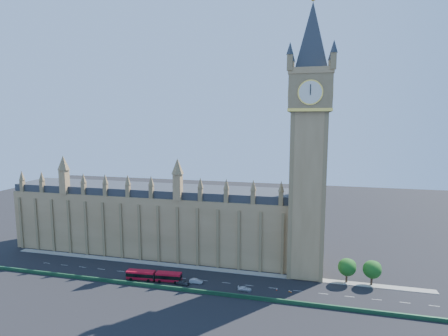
% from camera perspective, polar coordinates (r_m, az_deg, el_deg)
% --- Properties ---
extents(ground, '(400.00, 400.00, 0.00)m').
position_cam_1_polar(ground, '(128.55, -5.12, -17.64)').
color(ground, black).
rests_on(ground, ground).
extents(palace_westminster, '(120.00, 20.00, 28.00)m').
position_cam_1_polar(palace_westminster, '(151.81, -11.55, -8.19)').
color(palace_westminster, '#967548').
rests_on(palace_westminster, ground).
extents(elizabeth_tower, '(20.59, 20.59, 105.00)m').
position_cam_1_polar(elizabeth_tower, '(124.06, 13.77, 7.30)').
color(elizabeth_tower, '#967548').
rests_on(elizabeth_tower, ground).
extents(bridge_parapet, '(160.00, 0.60, 1.20)m').
position_cam_1_polar(bridge_parapet, '(120.66, -6.58, -19.11)').
color(bridge_parapet, '#1E4C2D').
rests_on(bridge_parapet, ground).
extents(kerb_north, '(160.00, 3.00, 0.16)m').
position_cam_1_polar(kerb_north, '(136.74, -3.80, -15.99)').
color(kerb_north, gray).
rests_on(kerb_north, ground).
extents(tree_east_near, '(6.00, 6.00, 8.50)m').
position_cam_1_polar(tree_east_near, '(130.53, 19.54, -14.95)').
color(tree_east_near, '#382619').
rests_on(tree_east_near, ground).
extents(tree_east_far, '(6.00, 6.00, 8.50)m').
position_cam_1_polar(tree_east_far, '(131.65, 23.13, -14.93)').
color(tree_east_far, '#382619').
rests_on(tree_east_far, ground).
extents(red_bus, '(19.56, 4.38, 3.30)m').
position_cam_1_polar(red_bus, '(128.58, -11.37, -16.90)').
color(red_bus, '#A80B1F').
rests_on(red_bus, ground).
extents(car_grey, '(4.65, 2.20, 1.54)m').
position_cam_1_polar(car_grey, '(124.85, -6.77, -18.07)').
color(car_grey, '#393A40').
rests_on(car_grey, ground).
extents(car_silver, '(4.66, 1.86, 1.51)m').
position_cam_1_polar(car_silver, '(125.45, -4.61, -17.91)').
color(car_silver, '#A7A8AE').
rests_on(car_silver, ground).
extents(car_white, '(4.63, 2.08, 1.32)m').
position_cam_1_polar(car_white, '(120.43, 3.40, -19.09)').
color(car_white, silver).
rests_on(car_white, ground).
extents(cone_a, '(0.41, 0.41, 0.64)m').
position_cam_1_polar(cone_a, '(121.84, 8.59, -19.01)').
color(cone_a, black).
rests_on(cone_a, ground).
extents(cone_b, '(0.53, 0.53, 0.68)m').
position_cam_1_polar(cone_b, '(121.59, 2.82, -18.99)').
color(cone_b, black).
rests_on(cone_b, ground).
extents(cone_c, '(0.51, 0.51, 0.68)m').
position_cam_1_polar(cone_c, '(121.23, 10.88, -19.20)').
color(cone_c, black).
rests_on(cone_c, ground).
extents(cone_d, '(0.46, 0.46, 0.66)m').
position_cam_1_polar(cone_d, '(121.61, 10.60, -19.11)').
color(cone_d, black).
rests_on(cone_d, ground).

